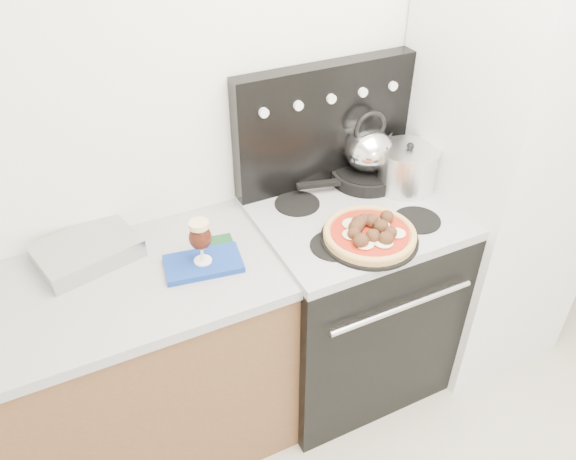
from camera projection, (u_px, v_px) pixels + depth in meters
room_shell at (533, 298)px, 1.32m from camera, size 3.52×3.01×2.52m
base_cabinet at (91, 390)px, 2.10m from camera, size 1.45×0.60×0.86m
countertop at (62, 303)px, 1.84m from camera, size 1.48×0.63×0.04m
stove_body at (348, 302)px, 2.47m from camera, size 0.76×0.65×0.88m
cooktop at (355, 216)px, 2.19m from camera, size 0.76×0.65×0.04m
backguard at (324, 125)px, 2.23m from camera, size 0.76×0.08×0.50m
fridge at (500, 168)px, 2.39m from camera, size 0.64×0.68×1.90m
foil_sheet at (87, 251)px, 1.97m from camera, size 0.38×0.32×0.07m
oven_mitt at (203, 264)px, 1.95m from camera, size 0.29×0.19×0.02m
beer_glass at (201, 242)px, 1.89m from camera, size 0.09×0.09×0.17m
pizza_pan at (369, 239)px, 2.04m from camera, size 0.40×0.40×0.01m
pizza at (370, 232)px, 2.02m from camera, size 0.37×0.37×0.05m
skillet at (366, 175)px, 2.36m from camera, size 0.36×0.36×0.05m
tea_kettle at (368, 146)px, 2.28m from camera, size 0.21×0.21×0.22m
stock_pot at (407, 170)px, 2.28m from camera, size 0.30×0.30×0.17m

